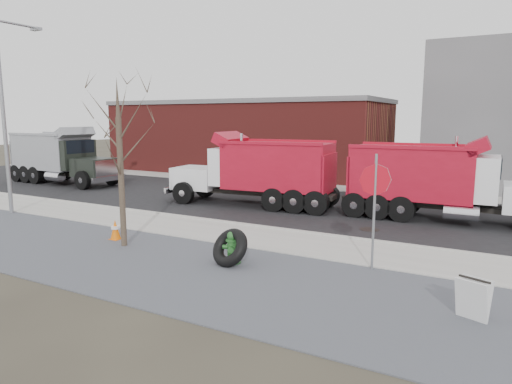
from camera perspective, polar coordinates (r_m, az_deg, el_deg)
The scene contains 17 objects.
ground at distance 15.13m, azimuth -0.31°, elevation -6.03°, with size 120.00×120.00×0.00m, color #383328.
gravel_verge at distance 12.31m, azimuth -8.35°, elevation -9.66°, with size 60.00×5.00×0.03m, color slate.
sidewalk at distance 15.33m, azimuth 0.14°, elevation -5.70°, with size 60.00×2.50×0.06m, color #9E9B93.
curb at distance 16.44m, azimuth 2.32°, elevation -4.59°, with size 60.00×0.15×0.11m, color #9E9B93.
road at distance 20.72m, azimuth 8.18°, elevation -1.91°, with size 60.00×9.40×0.02m, color black.
far_sidewalk at distance 26.05m, azimuth 12.60°, elevation 0.28°, with size 60.00×2.00×0.06m, color #9E9B93.
building_brick at distance 34.34m, azimuth -1.15°, elevation 7.01°, with size 20.20×8.20×5.30m.
bare_tree at distance 14.47m, azimuth -16.71°, elevation 6.13°, with size 3.20×3.20×5.20m.
street_light at distance 21.57m, azimuth -28.72°, elevation 9.56°, with size 0.50×2.00×8.00m.
fire_hydrant at distance 12.66m, azimuth -3.03°, elevation -7.09°, with size 0.52×0.52×0.93m.
truck_tire at distance 12.51m, azimuth -3.28°, elevation -6.97°, with size 1.30×1.13×1.10m.
stop_sign at distance 12.10m, azimuth 14.64°, elevation -0.12°, with size 0.71×0.49×3.08m.
sandwich_board at distance 10.17m, azimuth 25.49°, elevation -11.96°, with size 0.71×0.58×0.86m.
traffic_cone_near at distance 15.76m, azimuth -17.17°, elevation -4.54°, with size 0.35×0.35×0.68m.
dump_truck_red_a at distance 19.04m, azimuth 21.88°, elevation 1.56°, with size 8.08×2.36×3.26m.
dump_truck_red_b at distance 20.65m, azimuth 0.26°, elevation 2.85°, with size 7.89×2.91×3.31m.
dump_truck_grey at distance 30.34m, azimuth -23.25°, elevation 4.25°, with size 7.58×2.67×3.41m.
Camera 1 is at (7.08, -12.76, 3.98)m, focal length 32.00 mm.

